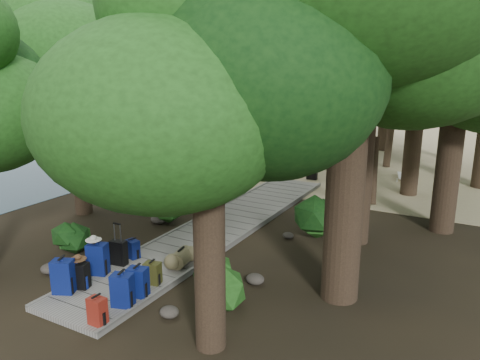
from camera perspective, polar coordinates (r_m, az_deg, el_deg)
The scene contains 49 objects.
ground at distance 13.38m, azimuth -4.52°, elevation -7.26°, with size 120.00×120.00×0.00m, color black.
sand_beach at distance 27.65m, azimuth 14.12°, elevation 3.85°, with size 40.00×22.00×0.02m, color tan.
water_bay at distance 52.79m, azimuth -18.84°, elevation 8.47°, with size 50.00×60.00×0.02m, color #294755.
distant_hill at distance 75.01m, azimuth -9.90°, elevation 10.63°, with size 32.00×16.00×12.00m, color black.
boardwalk at distance 14.14m, azimuth -2.28°, elevation -5.72°, with size 2.00×12.00×0.12m, color gray.
backpack_left_a at distance 10.79m, azimuth -20.76°, elevation -10.75°, with size 0.44×0.31×0.82m, color navy, non-canonical shape.
backpack_left_b at distance 10.91m, azimuth -18.88°, elevation -10.79°, with size 0.35×0.25×0.64m, color black, non-canonical shape.
backpack_left_c at distance 11.41m, azimuth -16.95°, elevation -8.99°, with size 0.44×0.31×0.82m, color navy, non-canonical shape.
backpack_left_d at distance 12.13m, azimuth -12.96°, elevation -8.08°, with size 0.33×0.24×0.51m, color navy, non-canonical shape.
backpack_right_a at distance 9.47m, azimuth -17.01°, elevation -14.88°, with size 0.33×0.24×0.59m, color maroon, non-canonical shape.
backpack_right_b at distance 9.92m, azimuth -14.14°, elevation -12.70°, with size 0.42×0.29×0.76m, color navy, non-canonical shape.
backpack_right_c at distance 10.23m, azimuth -12.35°, elevation -11.88°, with size 0.41×0.29×0.70m, color navy, non-canonical shape.
backpack_right_d at distance 10.73m, azimuth -10.62°, elevation -10.95°, with size 0.35×0.26×0.54m, color #424319, non-canonical shape.
duffel_right_khaki at distance 11.51m, azimuth -7.16°, elevation -9.36°, with size 0.40×0.61×0.40m, color olive, non-canonical shape.
suitcase_on_boardwalk at distance 11.80m, azimuth -14.56°, elevation -8.57°, with size 0.39×0.22×0.61m, color black, non-canonical shape.
lone_suitcase_on_sand at distance 19.89m, azimuth 8.79°, elevation 1.02°, with size 0.43×0.24×0.67m, color black, non-canonical shape.
hat_brown at distance 10.82m, azimuth -19.20°, elevation -8.85°, with size 0.37×0.37×0.11m, color #51351E, non-canonical shape.
hat_white at distance 11.29m, azimuth -17.45°, elevation -6.71°, with size 0.36×0.36×0.12m, color silver, non-canonical shape.
kayak at distance 24.32m, azimuth 2.01°, elevation 3.30°, with size 0.77×3.54×0.35m, color red.
sun_lounger at distance 20.77m, azimuth 19.57°, elevation 0.82°, with size 0.60×1.86×0.60m, color silver, non-canonical shape.
tree_right_a at distance 7.44m, azimuth -4.01°, elevation 6.05°, with size 4.65×4.65×7.75m, color black, non-canonical shape.
tree_right_b at distance 9.37m, azimuth 13.83°, elevation 18.02°, with size 6.27×6.27×11.20m, color black, non-canonical shape.
tree_right_c at distance 12.69m, azimuth 15.25°, elevation 13.92°, with size 5.70×5.70×9.86m, color black, non-canonical shape.
tree_right_d at distance 14.40m, azimuth 25.29°, elevation 13.12°, with size 5.39×5.39×9.87m, color black, non-canonical shape.
tree_right_e at distance 18.06m, azimuth 21.04°, elevation 11.92°, with size 4.91×4.91×8.84m, color black, non-canonical shape.
tree_left_b at distance 15.66m, azimuth -19.62°, elevation 10.07°, with size 4.40×4.40×7.92m, color black, non-canonical shape.
tree_left_c at distance 17.33m, azimuth -9.04°, elevation 11.89°, with size 4.83×4.83×8.40m, color black, non-canonical shape.
tree_back_a at distance 26.38m, azimuth 9.62°, elevation 13.00°, with size 4.98×4.98×8.62m, color black, non-canonical shape.
tree_back_b at distance 26.85m, azimuth 17.84°, elevation 13.99°, with size 5.59×5.59×9.98m, color black, non-canonical shape.
tree_back_c at distance 25.57m, azimuth 24.95°, elevation 12.14°, with size 4.94×4.94×8.90m, color black, non-canonical shape.
tree_back_d at distance 27.77m, azimuth 3.22°, elevation 13.29°, with size 5.20×5.20×8.67m, color black, non-canonical shape.
palm_right_a at distance 16.64m, azimuth 17.21°, elevation 9.04°, with size 4.15×4.15×7.08m, color #133910, non-canonical shape.
palm_right_b at distance 21.82m, azimuth 25.53°, elevation 12.58°, with size 4.89×4.89×9.44m, color #133910, non-canonical shape.
palm_right_c at distance 22.75m, azimuth 18.83°, elevation 10.39°, with size 4.52×4.52×7.19m, color #133910, non-canonical shape.
palm_left_a at distance 20.01m, azimuth -6.12°, elevation 9.76°, with size 4.15×4.15×6.61m, color #133910, non-canonical shape.
rock_left_a at distance 12.21m, azimuth -22.20°, elevation -9.98°, with size 0.44×0.39×0.24m, color #4C473F, non-canonical shape.
rock_left_b at distance 13.57m, azimuth -18.88°, elevation -7.30°, with size 0.34×0.31×0.19m, color #4C473F, non-canonical shape.
rock_left_c at distance 14.76m, azimuth -9.90°, elevation -4.73°, with size 0.50×0.45×0.28m, color #4C473F, non-canonical shape.
rock_left_d at distance 16.97m, azimuth -3.56°, elevation -2.14°, with size 0.32×0.29×0.18m, color #4C473F, non-canonical shape.
rock_right_a at distance 9.72m, azimuth -8.62°, elevation -15.63°, with size 0.40×0.36×0.22m, color #4C473F, non-canonical shape.
rock_right_b at distance 10.85m, azimuth 1.85°, elevation -11.98°, with size 0.43×0.39×0.24m, color #4C473F, non-canonical shape.
rock_right_c at distance 13.47m, azimuth 5.89°, elevation -6.73°, with size 0.32×0.29×0.18m, color #4C473F, non-canonical shape.
rock_right_d at distance 15.97m, azimuth 12.10°, elevation -3.20°, with size 0.64×0.58×0.35m, color #4C473F, non-canonical shape.
shrub_left_a at distance 12.95m, azimuth -19.97°, elevation -6.59°, with size 1.08×1.08×0.97m, color #1C4414, non-canonical shape.
shrub_left_b at distance 14.60m, azimuth -9.08°, elevation -3.84°, with size 0.89×0.89×0.80m, color #1C4414, non-canonical shape.
shrub_left_c at distance 18.20m, azimuth -5.13°, elevation 0.30°, with size 1.09×1.09×0.98m, color #1C4414, non-canonical shape.
shrub_right_a at distance 9.94m, azimuth -2.93°, elevation -12.44°, with size 1.02×1.02×0.92m, color #1C4414, non-canonical shape.
shrub_right_b at distance 13.44m, azimuth 9.52°, elevation -4.66°, with size 1.30×1.30×1.17m, color #1C4414, non-canonical shape.
shrub_right_c at distance 17.34m, azimuth 11.99°, elevation -1.08°, with size 0.84×0.84×0.76m, color #1C4414, non-canonical shape.
Camera 1 is at (6.93, -10.31, 4.98)m, focal length 35.00 mm.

